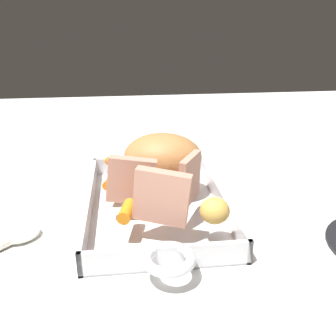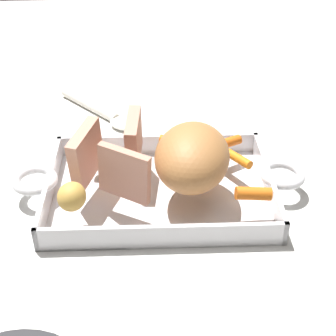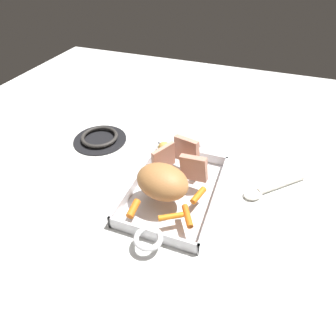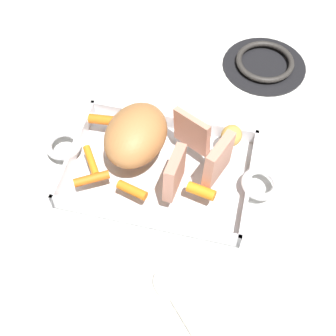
% 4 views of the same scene
% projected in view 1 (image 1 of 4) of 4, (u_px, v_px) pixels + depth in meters
% --- Properties ---
extents(ground_plane, '(2.15, 2.15, 0.00)m').
position_uv_depth(ground_plane, '(156.00, 210.00, 0.67)').
color(ground_plane, silver).
extents(roasting_dish, '(0.46, 0.25, 0.04)m').
position_uv_depth(roasting_dish, '(156.00, 204.00, 0.67)').
color(roasting_dish, silver).
rests_on(roasting_dish, ground_plane).
extents(pork_roast, '(0.14, 0.16, 0.09)m').
position_uv_depth(pork_roast, '(163.00, 157.00, 0.69)').
color(pork_roast, '#B07440').
rests_on(pork_roast, roasting_dish).
extents(roast_slice_thin, '(0.05, 0.09, 0.09)m').
position_uv_depth(roast_slice_thin, '(164.00, 197.00, 0.54)').
color(roast_slice_thin, tan).
rests_on(roast_slice_thin, roasting_dish).
extents(roast_slice_thick, '(0.08, 0.05, 0.08)m').
position_uv_depth(roast_slice_thick, '(190.00, 179.00, 0.60)').
color(roast_slice_thick, tan).
rests_on(roast_slice_thick, roasting_dish).
extents(roast_slice_outer, '(0.03, 0.09, 0.09)m').
position_uv_depth(roast_slice_outer, '(131.00, 180.00, 0.60)').
color(roast_slice_outer, tan).
rests_on(roast_slice_outer, roasting_dish).
extents(baby_carrot_southeast, '(0.07, 0.05, 0.02)m').
position_uv_depth(baby_carrot_southeast, '(116.00, 164.00, 0.75)').
color(baby_carrot_southeast, orange).
rests_on(baby_carrot_southeast, roasting_dish).
extents(baby_carrot_southwest, '(0.05, 0.02, 0.02)m').
position_uv_depth(baby_carrot_southwest, '(180.00, 157.00, 0.78)').
color(baby_carrot_southwest, orange).
rests_on(baby_carrot_southwest, roasting_dish).
extents(baby_carrot_northwest, '(0.05, 0.06, 0.02)m').
position_uv_depth(baby_carrot_northwest, '(135.00, 162.00, 0.76)').
color(baby_carrot_northwest, orange).
rests_on(baby_carrot_northwest, roasting_dish).
extents(baby_carrot_long, '(0.06, 0.03, 0.02)m').
position_uv_depth(baby_carrot_long, '(112.00, 180.00, 0.67)').
color(baby_carrot_long, orange).
rests_on(baby_carrot_long, roasting_dish).
extents(baby_carrot_short, '(0.06, 0.03, 0.02)m').
position_uv_depth(baby_carrot_short, '(127.00, 211.00, 0.56)').
color(baby_carrot_short, orange).
rests_on(baby_carrot_short, roasting_dish).
extents(potato_golden_large, '(0.05, 0.05, 0.04)m').
position_uv_depth(potato_golden_large, '(215.00, 211.00, 0.54)').
color(potato_golden_large, gold).
rests_on(potato_golden_large, roasting_dish).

